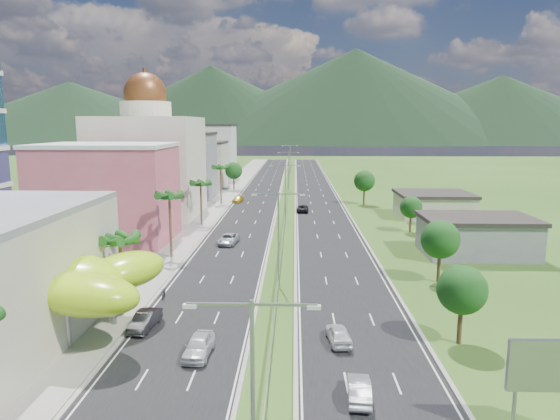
{
  "coord_description": "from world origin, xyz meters",
  "views": [
    {
      "loc": [
        1.86,
        -45.69,
        18.56
      ],
      "look_at": [
        -0.16,
        21.39,
        7.0
      ],
      "focal_mm": 32.0,
      "sensor_mm": 36.0,
      "label": 1
    }
  ],
  "objects": [
    {
      "name": "car_white_near_left",
      "position": [
        -5.87,
        -7.99,
        0.87
      ],
      "size": [
        2.19,
        4.97,
        1.66
      ],
      "primitive_type": "imported",
      "rotation": [
        0.0,
        0.0,
        -0.05
      ],
      "color": "silver",
      "rests_on": "road_left"
    },
    {
      "name": "road_right",
      "position": [
        7.5,
        90.0,
        0.02
      ],
      "size": [
        11.0,
        260.0,
        0.04
      ],
      "primitive_type": "cube",
      "color": "black",
      "rests_on": "ground"
    },
    {
      "name": "car_silver_right",
      "position": [
        6.32,
        -14.17,
        0.76
      ],
      "size": [
        1.86,
        4.45,
        1.43
      ],
      "primitive_type": "imported",
      "rotation": [
        0.0,
        0.0,
        3.06
      ],
      "color": "#AAABB1",
      "rests_on": "road_right"
    },
    {
      "name": "palm_tree_c",
      "position": [
        -15.5,
        22.0,
        8.5
      ],
      "size": [
        3.6,
        3.6,
        9.6
      ],
      "color": "#47301C",
      "rests_on": "ground"
    },
    {
      "name": "streetlight_median_e",
      "position": [
        0.0,
        140.0,
        6.75
      ],
      "size": [
        6.04,
        0.25,
        11.0
      ],
      "color": "gray",
      "rests_on": "ground"
    },
    {
      "name": "streetlight_median_d",
      "position": [
        0.0,
        95.0,
        6.75
      ],
      "size": [
        6.04,
        0.25,
        11.0
      ],
      "color": "gray",
      "rests_on": "ground"
    },
    {
      "name": "domed_building",
      "position": [
        -28.0,
        55.0,
        11.35
      ],
      "size": [
        20.0,
        20.0,
        28.7
      ],
      "color": "beige",
      "rests_on": "ground"
    },
    {
      "name": "streetlight_median_a",
      "position": [
        0.0,
        -25.0,
        6.75
      ],
      "size": [
        6.04,
        0.25,
        11.0
      ],
      "color": "gray",
      "rests_on": "ground"
    },
    {
      "name": "median_guardrail",
      "position": [
        0.0,
        71.99,
        0.62
      ],
      "size": [
        0.1,
        216.06,
        0.76
      ],
      "color": "gray",
      "rests_on": "ground"
    },
    {
      "name": "streetlight_median_b",
      "position": [
        0.0,
        10.0,
        6.75
      ],
      "size": [
        6.04,
        0.25,
        11.0
      ],
      "color": "gray",
      "rests_on": "ground"
    },
    {
      "name": "shed_near",
      "position": [
        28.0,
        25.0,
        2.5
      ],
      "size": [
        15.0,
        10.0,
        5.0
      ],
      "primitive_type": "cube",
      "color": "slate",
      "rests_on": "ground"
    },
    {
      "name": "mountain_ridge",
      "position": [
        60.0,
        450.0,
        0.0
      ],
      "size": [
        860.0,
        140.0,
        90.0
      ],
      "primitive_type": null,
      "color": "black",
      "rests_on": "ground"
    },
    {
      "name": "lime_canopy",
      "position": [
        -20.0,
        -4.0,
        4.99
      ],
      "size": [
        18.0,
        15.0,
        7.4
      ],
      "color": "#A3D715",
      "rests_on": "ground"
    },
    {
      "name": "car_white_near_right",
      "position": [
        5.67,
        -5.23,
        0.81
      ],
      "size": [
        2.26,
        4.68,
        1.54
      ],
      "primitive_type": "imported",
      "rotation": [
        0.0,
        0.0,
        3.24
      ],
      "color": "silver",
      "rests_on": "road_right"
    },
    {
      "name": "leafy_tree_ra",
      "position": [
        16.0,
        -5.0,
        4.78
      ],
      "size": [
        4.2,
        4.2,
        6.9
      ],
      "color": "#47301C",
      "rests_on": "ground"
    },
    {
      "name": "palm_tree_b",
      "position": [
        -15.5,
        2.0,
        7.06
      ],
      "size": [
        3.6,
        3.6,
        8.1
      ],
      "color": "#47301C",
      "rests_on": "ground"
    },
    {
      "name": "midrise_grey",
      "position": [
        -27.0,
        80.0,
        8.0
      ],
      "size": [
        16.0,
        15.0,
        16.0
      ],
      "primitive_type": "cube",
      "color": "slate",
      "rests_on": "ground"
    },
    {
      "name": "car_yellow_far_left",
      "position": [
        -11.87,
        72.94,
        0.73
      ],
      "size": [
        2.58,
        4.99,
        1.38
      ],
      "primitive_type": "imported",
      "rotation": [
        0.0,
        0.0,
        -0.14
      ],
      "color": "gold",
      "rests_on": "road_left"
    },
    {
      "name": "palm_tree_e",
      "position": [
        -15.5,
        70.0,
        8.31
      ],
      "size": [
        3.6,
        3.6,
        9.4
      ],
      "color": "#47301C",
      "rests_on": "ground"
    },
    {
      "name": "palm_tree_d",
      "position": [
        -15.5,
        45.0,
        7.54
      ],
      "size": [
        3.6,
        3.6,
        8.6
      ],
      "color": "#47301C",
      "rests_on": "ground"
    },
    {
      "name": "ground",
      "position": [
        0.0,
        0.0,
        0.0
      ],
      "size": [
        500.0,
        500.0,
        0.0
      ],
      "primitive_type": "plane",
      "color": "#2D5119",
      "rests_on": "ground"
    },
    {
      "name": "car_dark_far_right",
      "position": [
        3.54,
        59.77,
        0.78
      ],
      "size": [
        2.69,
        5.43,
        1.48
      ],
      "primitive_type": "imported",
      "rotation": [
        0.0,
        0.0,
        3.1
      ],
      "color": "black",
      "rests_on": "road_right"
    },
    {
      "name": "leafy_tree_rd",
      "position": [
        18.0,
        70.0,
        5.58
      ],
      "size": [
        4.9,
        4.9,
        8.05
      ],
      "color": "#47301C",
      "rests_on": "ground"
    },
    {
      "name": "sidewalk_left",
      "position": [
        -17.0,
        90.0,
        0.06
      ],
      "size": [
        7.0,
        260.0,
        0.12
      ],
      "primitive_type": "cube",
      "color": "gray",
      "rests_on": "ground"
    },
    {
      "name": "car_silver_mid_left",
      "position": [
        -8.5,
        30.2,
        0.82
      ],
      "size": [
        3.09,
        5.84,
        1.57
      ],
      "primitive_type": "imported",
      "rotation": [
        0.0,
        0.0,
        -0.09
      ],
      "color": "#A4A6AC",
      "rests_on": "road_left"
    },
    {
      "name": "pink_shophouse",
      "position": [
        -28.0,
        32.0,
        7.5
      ],
      "size": [
        20.0,
        15.0,
        15.0
      ],
      "primitive_type": "cube",
      "color": "#C35066",
      "rests_on": "ground"
    },
    {
      "name": "leafy_tree_rc",
      "position": [
        22.0,
        40.0,
        4.37
      ],
      "size": [
        3.85,
        3.85,
        6.33
      ],
      "color": "#47301C",
      "rests_on": "ground"
    },
    {
      "name": "motorcycle",
      "position": [
        -12.3,
        5.59,
        0.74
      ],
      "size": [
        0.95,
        2.24,
        1.39
      ],
      "primitive_type": "imported",
      "rotation": [
        0.0,
        0.0,
        0.14
      ],
      "color": "black",
      "rests_on": "road_left"
    },
    {
      "name": "car_dark_left",
      "position": [
        -11.85,
        -2.76,
        0.83
      ],
      "size": [
        2.12,
        4.93,
        1.58
      ],
      "primitive_type": "imported",
      "rotation": [
        0.0,
        0.0,
        -0.1
      ],
      "color": "black",
      "rests_on": "road_left"
    },
    {
      "name": "streetlight_median_c",
      "position": [
        0.0,
        50.0,
        6.75
      ],
      "size": [
        6.04,
        0.25,
        11.0
      ],
      "color": "gray",
      "rests_on": "ground"
    },
    {
      "name": "shed_far",
      "position": [
        30.0,
        55.0,
        2.2
      ],
      "size": [
        14.0,
        12.0,
        4.4
      ],
      "primitive_type": "cube",
      "color": "#B2AC92",
      "rests_on": "ground"
    },
    {
      "name": "road_left",
      "position": [
        -7.5,
        90.0,
        0.02
      ],
      "size": [
        11.0,
        260.0,
        0.04
      ],
      "primitive_type": "cube",
      "color": "black",
      "rests_on": "ground"
    },
    {
      "name": "leafy_tree_rb",
      "position": [
        19.0,
        12.0,
        5.18
      ],
      "size": [
        4.55,
        4.55,
        7.47
      ],
      "color": "#47301C",
      "rests_on": "ground"
    },
    {
      "name": "midrise_white",
      "position": [
        -27.0,
        125.0,
        9.0
      ],
      "size": [
        16.0,
        15.0,
        18.0
      ],
      "primitive_type": "cube",
      "color": "silver",
      "rests_on": "ground"
    },
    {
      "name": "billboard",
      "position": [
        17.0,
        -18.0,
        4.42
      ],
      "size": [
        5.2,
        0.35,
        6.2
      ],
      "color": "gray",
      "rests_on": "ground"
    },
    {
      "name": "leafy_tree_lfar",
      "position": [
        -15.5,
        95.0,
        5.58
      ],
      "size": [
        4.9,
        4.9,
        8.05
      ],
      "color": "#47301C",
      "rests_on": "ground"
    },
    {
      "name": "midrise_beige",
      "position": [
        -27.0,
        102.0,
        6.5
      ],
      "size": [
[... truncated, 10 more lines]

